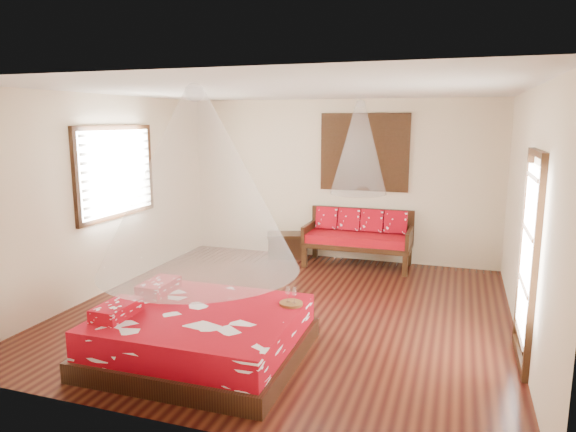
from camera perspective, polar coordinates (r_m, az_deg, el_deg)
The scene contains 10 objects.
room at distance 6.46m, azimuth 0.11°, elevation 1.34°, with size 5.54×5.54×2.84m.
bed at distance 5.55m, azimuth -9.65°, elevation -12.78°, with size 2.05×1.86×0.63m.
daybed at distance 8.79m, azimuth 7.85°, elevation -2.12°, with size 1.78×0.79×0.95m.
storage_chest at distance 9.26m, azimuth -0.31°, elevation -3.26°, with size 0.75×0.65×0.44m.
shutter_panel at distance 8.92m, azimuth 8.48°, elevation 7.01°, with size 1.52×0.06×1.32m.
window_left at distance 7.88m, azimuth -18.50°, elevation 4.66°, with size 0.10×1.74×1.34m.
glazed_door at distance 5.66m, azimuth 25.10°, elevation -4.44°, with size 0.08×1.02×2.16m.
wine_tray at distance 5.53m, azimuth 0.35°, elevation -9.33°, with size 0.25×0.25×0.20m.
mosquito_net_main at distance 5.13m, azimuth -10.03°, elevation 3.83°, with size 2.02×2.02×1.80m, color white.
mosquito_net_daybed at distance 8.46m, azimuth 7.93°, elevation 7.51°, with size 0.92×0.92×1.50m, color white.
Camera 1 is at (2.03, -6.05, 2.44)m, focal length 32.00 mm.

